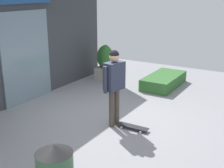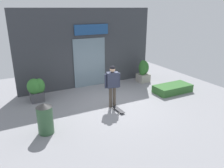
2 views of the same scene
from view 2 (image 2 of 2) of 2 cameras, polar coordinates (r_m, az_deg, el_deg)
ground_plane at (r=9.57m, az=0.24°, el=-5.06°), size 12.00×12.00×0.00m
building_facade at (r=11.43m, az=-6.35°, el=9.00°), size 7.11×0.31×3.91m
skateboarder at (r=8.87m, az=0.11°, el=0.52°), size 0.63×0.36×1.76m
skateboard at (r=8.89m, az=1.70°, el=-6.61°), size 0.23×0.74×0.08m
planter_box_left at (r=12.32m, az=8.03°, el=3.43°), size 0.65×0.65×1.25m
planter_box_right at (r=10.08m, az=-18.96°, el=-1.18°), size 0.74×0.65×1.07m
trash_bin at (r=7.54m, az=-16.84°, el=-8.44°), size 0.52×0.52×1.06m
hedge_ledge at (r=11.17m, az=15.32°, el=-1.14°), size 1.84×0.90×0.37m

